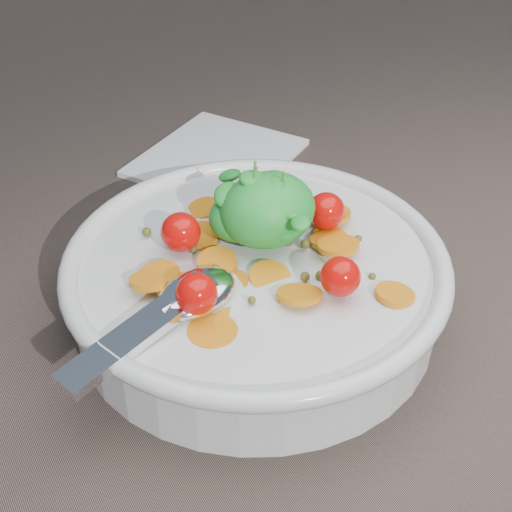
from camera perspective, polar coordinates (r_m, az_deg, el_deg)
ground at (r=0.62m, az=1.21°, el=-2.67°), size 6.00×6.00×0.00m
bowl at (r=0.57m, az=-0.03°, el=-1.94°), size 0.33×0.31×0.13m
napkin at (r=0.81m, az=-3.17°, el=7.88°), size 0.22×0.21×0.01m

